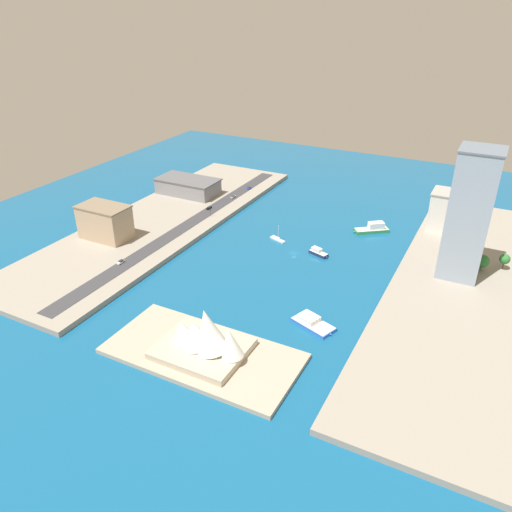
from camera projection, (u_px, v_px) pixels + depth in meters
The scene contains 20 objects.
ground_plane at pixel (294, 253), 283.43m from camera, with size 440.00×440.00×0.00m, color #145684.
quay_west at pixel (466, 290), 244.87m from camera, with size 70.00×240.00×2.84m, color gray.
quay_east at pixel (163, 221), 320.67m from camera, with size 70.00×240.00×2.84m, color gray.
peninsula_point at pixel (203, 353), 201.92m from camera, with size 80.03×38.24×2.00m, color #A89E89.
road_strip at pixel (188, 225), 311.92m from camera, with size 9.75×228.00×0.15m, color #38383D.
sailboat_small_white at pixel (277, 239), 298.13m from camera, with size 11.31×5.76×10.35m.
catamaran_blue at pixel (312, 322), 220.46m from camera, with size 21.65×15.46×4.09m.
patrol_launch_navy at pixel (318, 252), 280.68m from camera, with size 12.97×7.59×4.06m.
ferry_green_doubledeck at pixel (373, 228), 308.22m from camera, with size 21.11×18.30×6.29m.
apartment_midrise_tan at pixel (105, 222), 290.82m from camera, with size 29.82×18.22×20.14m.
warehouse_low_gray at pixel (188, 186), 359.38m from camera, with size 44.80×23.87×11.12m.
hotel_broad_white at pixel (449, 211), 300.06m from camera, with size 22.62×19.09×24.19m.
tower_tall_glass at pixel (469, 215), 241.37m from camera, with size 20.39×20.96×66.11m.
suv_black at pixel (209, 208), 334.74m from camera, with size 1.91×4.81×1.55m.
sedan_silver at pixel (233, 197), 353.38m from camera, with size 2.04×5.15×1.50m.
hatchback_blue at pixel (249, 188), 369.75m from camera, with size 1.96×4.29×1.60m.
van_white at pixel (121, 262), 265.99m from camera, with size 1.88×4.77×1.73m.
traffic_light_waterfront at pixel (211, 210), 321.86m from camera, with size 0.36×0.36×6.50m.
opera_landmark at pixel (204, 338), 197.55m from camera, with size 36.51×29.40×22.16m.
park_tree_cluster at pixel (490, 260), 257.78m from camera, with size 16.19×12.45×8.74m.
Camera 1 is at (-96.58, 233.59, 130.08)m, focal length 34.66 mm.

